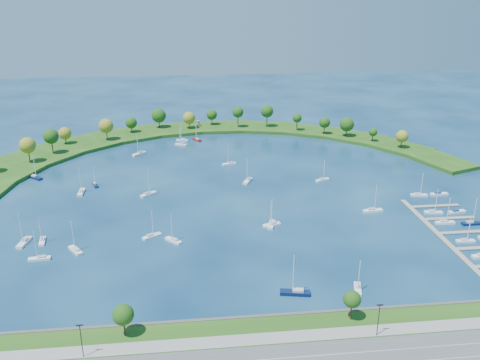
{
  "coord_description": "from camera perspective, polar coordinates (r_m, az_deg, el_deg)",
  "views": [
    {
      "loc": [
        -21.3,
        -228.8,
        93.12
      ],
      "look_at": [
        5.0,
        5.0,
        4.0
      ],
      "focal_mm": 38.44,
      "sensor_mm": 36.0,
      "label": 1
    }
  ],
  "objects": [
    {
      "name": "ground",
      "position": [
        247.94,
        -1.02,
        -1.32
      ],
      "size": [
        700.0,
        700.0,
        0.0
      ],
      "primitive_type": "plane",
      "color": "#082446",
      "rests_on": "ground"
    },
    {
      "name": "breakwater",
      "position": [
        293.48,
        -10.99,
        2.06
      ],
      "size": [
        286.74,
        247.64,
        2.0
      ],
      "color": "#1C4913",
      "rests_on": "ground"
    },
    {
      "name": "breakwater_trees",
      "position": [
        326.89,
        -6.59,
        6.0
      ],
      "size": [
        239.17,
        94.18,
        15.17
      ],
      "color": "#382314",
      "rests_on": "breakwater"
    },
    {
      "name": "harbor_tower",
      "position": [
        358.76,
        -4.68,
        6.29
      ],
      "size": [
        2.6,
        2.6,
        3.84
      ],
      "color": "gray",
      "rests_on": "breakwater"
    },
    {
      "name": "dock_system",
      "position": [
        219.37,
        23.56,
        -6.14
      ],
      "size": [
        24.28,
        82.0,
        1.6
      ],
      "color": "gray",
      "rests_on": "ground"
    },
    {
      "name": "moored_boat_0",
      "position": [
        202.11,
        -7.39,
        -6.59
      ],
      "size": [
        6.92,
        7.03,
        11.33
      ],
      "rotation": [
        0.0,
        0.0,
        2.34
      ],
      "color": "white",
      "rests_on": "ground"
    },
    {
      "name": "moored_boat_1",
      "position": [
        260.09,
        0.86,
        -0.02
      ],
      "size": [
        5.88,
        8.6,
        12.4
      ],
      "rotation": [
        0.0,
        0.0,
        4.25
      ],
      "color": "white",
      "rests_on": "ground"
    },
    {
      "name": "moored_boat_2",
      "position": [
        169.93,
        6.17,
        -12.23
      ],
      "size": [
        10.07,
        4.59,
        14.29
      ],
      "rotation": [
        0.0,
        0.0,
        2.94
      ],
      "color": "#0B1944",
      "rests_on": "ground"
    },
    {
      "name": "moored_boat_3",
      "position": [
        175.33,
        12.94,
        -11.59
      ],
      "size": [
        4.17,
        8.04,
        11.38
      ],
      "rotation": [
        0.0,
        0.0,
        4.44
      ],
      "color": "white",
      "rests_on": "ground"
    },
    {
      "name": "moored_boat_4",
      "position": [
        322.72,
        -6.56,
        4.0
      ],
      "size": [
        7.64,
        4.95,
        10.94
      ],
      "rotation": [
        0.0,
        0.0,
        2.72
      ],
      "color": "white",
      "rests_on": "ground"
    },
    {
      "name": "moored_boat_5",
      "position": [
        202.94,
        -17.79,
        -7.36
      ],
      "size": [
        6.55,
        8.18,
        12.19
      ],
      "rotation": [
        0.0,
        0.0,
        2.16
      ],
      "color": "white",
      "rests_on": "ground"
    },
    {
      "name": "moored_boat_6",
      "position": [
        308.13,
        -11.12,
        2.94
      ],
      "size": [
        8.14,
        7.96,
        13.08
      ],
      "rotation": [
        0.0,
        0.0,
        3.91
      ],
      "color": "white",
      "rests_on": "ground"
    },
    {
      "name": "moored_boat_7",
      "position": [
        257.32,
        -17.21,
        -1.22
      ],
      "size": [
        2.49,
        8.81,
        12.94
      ],
      "rotation": [
        0.0,
        0.0,
        1.57
      ],
      "color": "white",
      "rests_on": "ground"
    },
    {
      "name": "moored_boat_8",
      "position": [
        247.2,
        -10.14,
        -1.5
      ],
      "size": [
        7.87,
        7.19,
        12.27
      ],
      "rotation": [
        0.0,
        0.0,
        0.71
      ],
      "color": "white",
      "rests_on": "ground"
    },
    {
      "name": "moored_boat_9",
      "position": [
        264.99,
        -15.77,
        -0.45
      ],
      "size": [
        4.22,
        7.12,
        10.11
      ],
      "rotation": [
        0.0,
        0.0,
        5.07
      ],
      "color": "#0B1944",
      "rests_on": "ground"
    },
    {
      "name": "moored_boat_10",
      "position": [
        215.78,
        -22.85,
        -6.31
      ],
      "size": [
        4.04,
        9.29,
        13.22
      ],
      "rotation": [
        0.0,
        0.0,
        4.54
      ],
      "color": "white",
      "rests_on": "ground"
    },
    {
      "name": "moored_boat_11",
      "position": [
        213.66,
        3.57,
        -4.87
      ],
      "size": [
        7.93,
        4.42,
        11.24
      ],
      "rotation": [
        0.0,
        0.0,
        3.46
      ],
      "color": "white",
      "rests_on": "ground"
    },
    {
      "name": "moored_boat_12",
      "position": [
        206.62,
        -9.76,
        -6.09
      ],
      "size": [
        7.86,
        6.19,
        11.66
      ],
      "rotation": [
        0.0,
        0.0,
        0.58
      ],
      "color": "white",
      "rests_on": "ground"
    },
    {
      "name": "moored_boat_13",
      "position": [
        331.92,
        -4.8,
        4.54
      ],
      "size": [
        5.94,
        7.25,
        10.87
      ],
      "rotation": [
        0.0,
        0.0,
        2.18
      ],
      "color": "maroon",
      "rests_on": "ground"
    },
    {
      "name": "moored_boat_14",
      "position": [
        285.33,
        -1.2,
        1.88
      ],
      "size": [
        8.0,
        4.45,
        11.34
      ],
      "rotation": [
        0.0,
        0.0,
        3.46
      ],
      "color": "white",
      "rests_on": "ground"
    },
    {
      "name": "moored_boat_15",
      "position": [
        201.65,
        -21.36,
        -8.04
      ],
      "size": [
        7.93,
        2.85,
        11.43
      ],
      "rotation": [
        0.0,
        0.0,
        3.23
      ],
      "color": "white",
      "rests_on": "ground"
    },
    {
      "name": "moored_boat_16",
      "position": [
        213.66,
        3.5,
        -4.87
      ],
      "size": [
        4.52,
        8.31,
        11.76
      ],
      "rotation": [
        0.0,
        0.0,
        1.27
      ],
      "color": "white",
      "rests_on": "ground"
    },
    {
      "name": "moored_boat_17",
      "position": [
        284.74,
        -21.77,
        0.32
      ],
      "size": [
        8.2,
        7.47,
        12.77
      ],
      "rotation": [
        0.0,
        0.0,
        5.58
      ],
      "color": "#0B1944",
      "rests_on": "ground"
    },
    {
      "name": "moored_boat_18",
      "position": [
        264.91,
        9.15,
        0.09
      ],
      "size": [
        7.84,
        5.01,
        11.21
      ],
      "rotation": [
        0.0,
        0.0,
        6.7
      ],
      "color": "white",
      "rests_on": "ground"
    },
    {
      "name": "moored_boat_19",
      "position": [
        214.17,
        -21.1,
        -6.27
      ],
      "size": [
        3.05,
        7.59,
        10.85
      ],
      "rotation": [
        0.0,
        0.0,
        4.85
      ],
      "color": "white",
      "rests_on": "ground"
    },
    {
      "name": "moored_boat_20",
      "position": [
        233.49,
        14.54,
        -3.22
      ],
      "size": [
        8.71,
        3.14,
        12.55
      ],
      "rotation": [
        0.0,
        0.0,
        0.09
      ],
      "color": "white",
      "rests_on": "ground"
    },
    {
      "name": "moored_boat_21",
      "position": [
        331.86,
        -6.44,
        4.48
      ],
      "size": [
        7.86,
        3.96,
        11.13
      ],
      "rotation": [
        0.0,
        0.0,
        2.89
      ],
      "color": "white",
      "rests_on": "ground"
    },
    {
      "name": "docked_boat_4",
      "position": [
        218.51,
        23.76,
        -6.13
      ],
      "size": [
        7.35,
        2.43,
        10.65
      ],
      "rotation": [
        0.0,
        0.0,
        -0.06
      ],
      "color": "white",
      "rests_on": "ground"
    },
    {
      "name": "docked_boat_6",
      "position": [
        231.37,
        21.79,
        -4.33
      ],
      "size": [
        8.08,
        2.46,
        11.79
      ],
      "rotation": [
        0.0,
        0.0,
        -0.03
      ],
      "color": "white",
      "rests_on": "ground"
    },
    {
      "name": "docked_boat_7",
      "position": [
        234.83,
        24.29,
        -4.34
      ],
      "size": [
        8.1,
        2.36,
        11.87
      ],
      "rotation": [
        0.0,
        0.0,
        0.01
      ],
      "color": "#0B1944",
      "rests_on": "ground"
    },
    {
      "name": "docked_boat_8",
      "position": [
        239.75,
        20.67,
        -3.3
      ],
      "size": [
        8.01,
        3.21,
        11.45
      ],
      "rotation": [
        0.0,
        0.0,
        -0.14
      ],
      "color": "white",
      "rests_on": "ground"
    },
    {
      "name": "docked_boat_9",
      "position": [
        244.25,
        22.91,
        -3.25
      ],
      "size": [
        8.21,
        3.47,
        1.62
      ],
      "rotation": [
        0.0,
        0.0,
        0.16
      ],
      "color": "white",
      "rests_on": "ground"
    },
    {
      "name": "docked_boat_10",
      "position": [
        256.91,
        19.25,
        -1.51
      ],
      "size": [
        8.0,
        3.37,
        11.4
      ],
      "rotation": [
        0.0,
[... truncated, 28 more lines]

